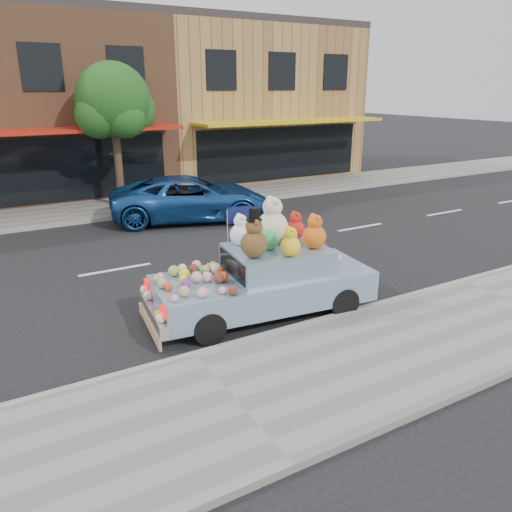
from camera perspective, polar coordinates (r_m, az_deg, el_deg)
ground at (r=12.98m, az=-15.79°, el=-1.53°), size 120.00×120.00×0.00m
near_sidewalk at (r=7.44m, az=-2.32°, el=-16.42°), size 60.00×3.00×0.12m
far_sidewalk at (r=19.10m, az=-20.82°, el=4.57°), size 60.00×3.00×0.12m
near_kerb at (r=8.59m, az=-7.07°, el=-11.28°), size 60.00×0.12×0.13m
far_kerb at (r=17.66m, az=-19.98°, el=3.60°), size 60.00×0.12×0.13m
storefront_mid at (r=24.05m, az=-24.20°, el=15.53°), size 10.00×9.80×7.30m
storefront_right at (r=27.09m, az=-1.84°, el=17.27°), size 10.00×9.80×7.30m
street_tree at (r=19.08m, az=-15.95°, el=16.13°), size 3.00×2.70×5.22m
car_blue at (r=17.23m, az=-7.39°, el=6.56°), size 5.87×4.00×1.49m
art_car at (r=9.88m, az=1.00°, el=-2.21°), size 4.65×2.23×2.29m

